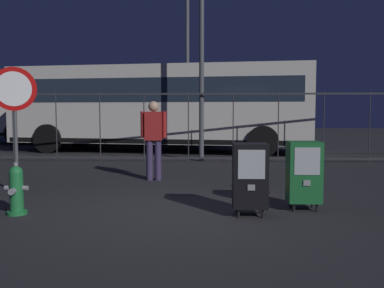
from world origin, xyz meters
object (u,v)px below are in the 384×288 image
Objects in this scene: fire_hydrant at (16,190)px; street_light_near_right at (187,35)px; bus_near at (160,104)px; street_light_near_left at (202,3)px; traffic_cone at (259,177)px; newspaper_box_primary at (250,175)px; pedestrian at (154,136)px; bus_far at (108,105)px; stop_sign at (14,103)px; newspaper_box_secondary at (304,172)px.

street_light_near_right reaches higher than fire_hydrant.
street_light_near_left reaches higher than bus_near.
fire_hydrant is at bearing -152.38° from traffic_cone.
fire_hydrant is 3.31m from newspaper_box_primary.
bus_near is at bearing 95.22° from pedestrian.
newspaper_box_primary reaches higher than traffic_cone.
fire_hydrant is 0.07× the size of bus_far.
stop_sign is 2.84m from pedestrian.
bus_far reaches higher than pedestrian.
street_light_near_right reaches higher than bus_far.
newspaper_box_secondary is 14.06m from bus_far.
street_light_near_right is (0.90, 1.73, 2.72)m from bus_near.
newspaper_box_primary is 1.00× the size of newspaper_box_secondary.
fire_hydrant is 0.09× the size of street_light_near_left.
pedestrian is at bearing -92.21° from street_light_near_right.
newspaper_box_secondary is at bearing -60.44° from bus_far.
newspaper_box_primary reaches higher than fire_hydrant.
bus_near is 4.30m from street_light_near_left.
street_light_near_left reaches higher than traffic_cone.
traffic_cone is at bearing 5.84° from stop_sign.
fire_hydrant is at bearing -173.56° from newspaper_box_secondary.
street_light_near_left is (2.51, 6.68, 4.19)m from fire_hydrant.
traffic_cone is at bearing 79.70° from newspaper_box_primary.
traffic_cone is 12.58m from bus_far.
bus_far is (-1.72, 13.20, 1.36)m from fire_hydrant.
newspaper_box_secondary is at bearing -70.76° from traffic_cone.
pedestrian is 10.64m from bus_far.
pedestrian is (1.57, 3.11, 0.60)m from fire_hydrant.
pedestrian is at bearing 149.86° from traffic_cone.
fire_hydrant is 0.33× the size of stop_sign.
bus_near is at bearing 103.81° from newspaper_box_primary.
newspaper_box_secondary is 0.46× the size of stop_sign.
newspaper_box_secondary is 5.00m from stop_sign.
stop_sign is (-0.65, 1.47, 1.25)m from fire_hydrant.
newspaper_box_secondary is 0.61× the size of pedestrian.
newspaper_box_primary is 4.32m from stop_sign.
street_light_near_right is (0.31, 8.15, 3.48)m from pedestrian.
pedestrian is 0.16× the size of bus_far.
bus_near is 1.39× the size of street_light_near_right.
bus_near is 3.34m from street_light_near_right.
pedestrian is 0.21× the size of street_light_near_left.
street_light_near_left is at bearing -82.14° from street_light_near_right.
stop_sign reaches higher than newspaper_box_secondary.
bus_near reaches higher than fire_hydrant.
street_light_near_right is at bearing 100.66° from traffic_cone.
bus_near is 4.56m from bus_far.
fire_hydrant is 4.11m from traffic_cone.
traffic_cone is 0.07× the size of street_light_near_right.
stop_sign is (-3.96, 1.40, 1.03)m from newspaper_box_primary.
bus_near is at bearing -48.77° from bus_far.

